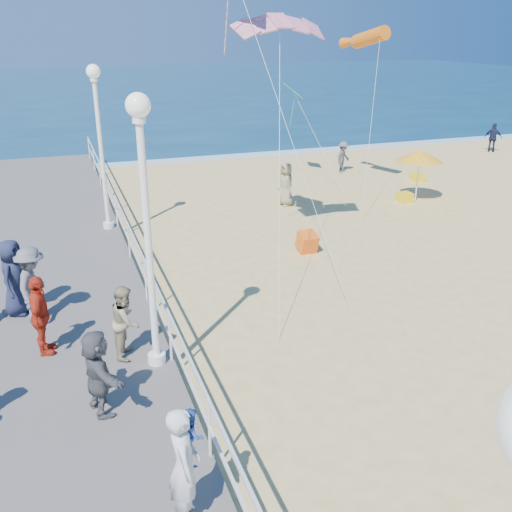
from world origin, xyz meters
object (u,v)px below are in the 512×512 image
object	(u,v)px
toddler_held	(191,435)
beach_chair_left	(417,177)
spectator_4	(14,277)
spectator_5	(98,373)
beach_walker_b	(493,138)
box_kite	(307,244)
lamp_post_mid	(146,209)
spectator_1	(126,321)
spectator_3	(40,316)
woman_holding_toddler	(184,466)
spectator_2	(33,285)
beach_walker_c	(286,184)
beach_umbrella	(420,156)
lamp_post_far	(99,131)
beach_walker_a	(343,157)
beach_chair_right	(404,197)

from	to	relation	value
toddler_held	beach_chair_left	size ratio (longest dim) A/B	1.50
spectator_4	spectator_5	bearing A→B (deg)	-139.51
beach_walker_b	box_kite	bearing A→B (deg)	80.03
lamp_post_mid	toddler_held	distance (m)	4.43
spectator_1	spectator_3	xyz separation A→B (m)	(-1.63, 0.63, 0.09)
woman_holding_toddler	toddler_held	world-z (taller)	woman_holding_toddler
spectator_2	beach_chair_left	world-z (taller)	spectator_2
spectator_3	box_kite	xyz separation A→B (m)	(7.97, 4.37, -0.97)
spectator_2	spectator_4	distance (m)	0.71
lamp_post_mid	spectator_5	distance (m)	3.02
spectator_2	spectator_4	world-z (taller)	spectator_4
toddler_held	beach_walker_c	distance (m)	16.46
spectator_5	toddler_held	bearing A→B (deg)	-172.64
woman_holding_toddler	spectator_3	xyz separation A→B (m)	(-1.79, 5.25, -0.04)
spectator_4	beach_umbrella	bearing A→B (deg)	-45.80
beach_walker_b	spectator_1	bearing A→B (deg)	81.37
lamp_post_far	woman_holding_toddler	size ratio (longest dim) A/B	2.95
box_kite	beach_walker_c	bearing A→B (deg)	73.78
beach_umbrella	lamp_post_mid	bearing A→B (deg)	-143.20
toddler_held	spectator_2	distance (m)	6.98
lamp_post_far	box_kite	world-z (taller)	lamp_post_far
spectator_5	box_kite	distance (m)	9.83
lamp_post_far	beach_walker_a	distance (m)	13.89
beach_chair_right	beach_walker_c	bearing A→B (deg)	165.55
woman_holding_toddler	box_kite	size ratio (longest dim) A/B	3.00
spectator_5	lamp_post_far	bearing A→B (deg)	-20.22
spectator_3	beach_umbrella	world-z (taller)	beach_umbrella
woman_holding_toddler	beach_walker_c	xyz separation A→B (m)	(7.59, 14.81, -0.43)
box_kite	beach_chair_left	size ratio (longest dim) A/B	1.09
spectator_2	spectator_5	size ratio (longest dim) A/B	1.14
box_kite	spectator_1	bearing A→B (deg)	-142.75
woman_holding_toddler	spectator_3	size ratio (longest dim) A/B	1.04
beach_chair_right	toddler_held	bearing A→B (deg)	-132.44
toddler_held	beach_umbrella	distance (m)	18.49
beach_walker_c	beach_chair_right	size ratio (longest dim) A/B	3.18
spectator_3	beach_walker_b	xyz separation A→B (m)	(24.94, 15.63, -0.44)
toddler_held	beach_walker_a	size ratio (longest dim) A/B	0.53
toddler_held	beach_walker_c	world-z (taller)	toddler_held
beach_walker_c	beach_chair_right	distance (m)	5.03
beach_chair_right	spectator_3	bearing A→B (deg)	-149.65
spectator_1	lamp_post_far	bearing A→B (deg)	14.92
beach_walker_b	beach_chair_right	xyz separation A→B (m)	(-10.73, -7.31, -0.63)
beach_walker_b	spectator_2	bearing A→B (deg)	75.76
spectator_2	beach_chair_right	world-z (taller)	spectator_2
beach_walker_a	beach_chair_right	xyz separation A→B (m)	(-0.06, -5.64, -0.58)
spectator_3	spectator_4	size ratio (longest dim) A/B	0.94
toddler_held	spectator_3	xyz separation A→B (m)	(-1.94, 5.10, -0.40)
lamp_post_far	spectator_1	world-z (taller)	lamp_post_far
beach_chair_right	spectator_4	bearing A→B (deg)	-157.28
spectator_2	lamp_post_far	bearing A→B (deg)	-4.73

